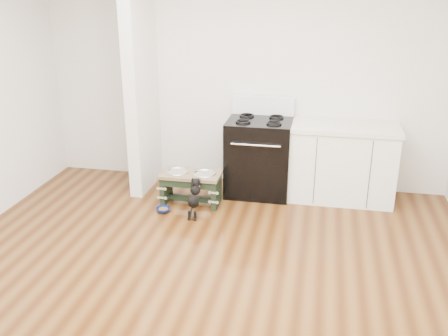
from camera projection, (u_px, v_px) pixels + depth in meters
The scene contains 8 objects.
ground at pixel (195, 288), 4.26m from camera, with size 5.00×5.00×0.00m, color #41210B.
room_shell at pixel (191, 102), 3.69m from camera, with size 5.00×5.00×5.00m.
partition_wall at pixel (141, 80), 5.93m from camera, with size 0.15×0.80×2.70m, color silver.
oven_range at pixel (259, 155), 6.02m from camera, with size 0.76×0.69×1.14m.
cabinet_run at pixel (342, 162), 5.87m from camera, with size 1.24×0.64×0.91m.
dog_feeder at pixel (191, 182), 5.78m from camera, with size 0.69×0.37×0.40m.
puppy at pixel (194, 197), 5.48m from camera, with size 0.12×0.36×0.42m.
floor_bowl at pixel (163, 210), 5.65m from camera, with size 0.18×0.18×0.05m.
Camera 1 is at (0.96, -3.50, 2.47)m, focal length 40.00 mm.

